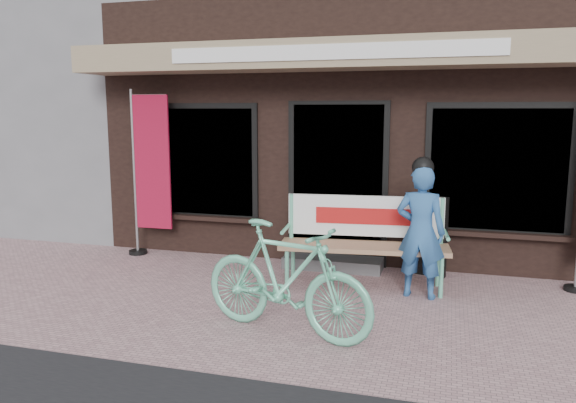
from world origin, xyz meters
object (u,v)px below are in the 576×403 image
(bench, at_px, (364,234))
(menu_stand, at_px, (427,235))
(person, at_px, (421,229))
(bicycle, at_px, (286,279))
(nobori_red, at_px, (149,171))

(bench, distance_m, menu_stand, 0.95)
(bench, xyz_separation_m, person, (0.66, -0.25, 0.15))
(bicycle, xyz_separation_m, nobori_red, (-2.67, 2.25, 0.69))
(menu_stand, bearing_deg, nobori_red, -157.77)
(person, bearing_deg, nobori_red, 175.10)
(bicycle, distance_m, menu_stand, 2.61)
(bench, relative_size, menu_stand, 1.97)
(bench, bearing_deg, nobori_red, 163.78)
(bench, relative_size, person, 1.27)
(person, xyz_separation_m, nobori_red, (-3.81, 0.81, 0.45))
(bicycle, bearing_deg, nobori_red, 65.29)
(nobori_red, height_order, menu_stand, nobori_red)
(bicycle, xyz_separation_m, menu_stand, (1.18, 2.33, -0.01))
(person, height_order, bicycle, person)
(bicycle, height_order, nobori_red, nobori_red)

